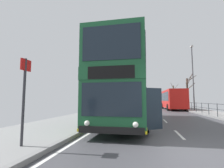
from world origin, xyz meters
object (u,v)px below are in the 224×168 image
object	(u,v)px
street_lamp_far_side	(193,73)
background_bus_far_lane	(172,99)
bus_stop_sign_near	(24,91)
double_decker_bus_main	(128,87)
bare_tree_far_00	(188,91)
bare_tree_far_01	(174,95)

from	to	relation	value
street_lamp_far_side	background_bus_far_lane	bearing A→B (deg)	122.42
background_bus_far_lane	street_lamp_far_side	world-z (taller)	street_lamp_far_side
bus_stop_sign_near	double_decker_bus_main	bearing A→B (deg)	69.74
double_decker_bus_main	bare_tree_far_00	size ratio (longest dim) A/B	1.87
bare_tree_far_01	street_lamp_far_side	bearing A→B (deg)	-91.84
street_lamp_far_side	double_decker_bus_main	bearing A→B (deg)	-121.09
bus_stop_sign_near	background_bus_far_lane	bearing A→B (deg)	70.88
double_decker_bus_main	background_bus_far_lane	bearing A→B (deg)	71.36
double_decker_bus_main	bare_tree_far_00	distance (m)	22.69
double_decker_bus_main	background_bus_far_lane	distance (m)	17.53
bare_tree_far_00	bare_tree_far_01	size ratio (longest dim) A/B	1.09
bus_stop_sign_near	street_lamp_far_side	world-z (taller)	street_lamp_far_side
background_bus_far_lane	bus_stop_sign_near	bearing A→B (deg)	-109.12
background_bus_far_lane	double_decker_bus_main	bearing A→B (deg)	-108.64
background_bus_far_lane	bare_tree_far_01	xyz separation A→B (m)	(2.87, 15.27, 1.14)
bare_tree_far_00	bare_tree_far_01	distance (m)	11.09
double_decker_bus_main	bare_tree_far_00	xyz separation A→B (m)	(9.04, 20.80, 0.76)
bare_tree_far_01	background_bus_far_lane	bearing A→B (deg)	-100.64
background_bus_far_lane	bare_tree_far_00	world-z (taller)	bare_tree_far_00
double_decker_bus_main	bus_stop_sign_near	bearing A→B (deg)	-110.26
bus_stop_sign_near	bare_tree_far_00	world-z (taller)	bare_tree_far_00
bare_tree_far_01	bus_stop_sign_near	bearing A→B (deg)	-105.86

